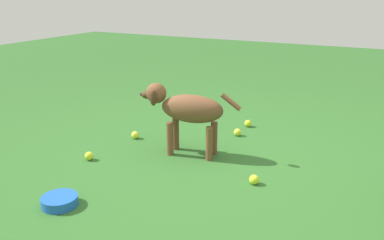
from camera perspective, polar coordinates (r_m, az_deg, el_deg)
The scene contains 8 objects.
ground at distance 3.07m, azimuth 2.80°, elevation -6.23°, with size 14.00×14.00×0.00m, color #2D6026.
dog at distance 3.14m, azimuth -0.83°, elevation 1.50°, with size 0.26×0.82×0.56m.
tennis_ball_0 at distance 3.90m, azimuth 7.83°, elevation -0.48°, with size 0.07×0.07×0.07m, color #C7D82A.
tennis_ball_1 at distance 3.65m, azimuth 6.38°, elevation -1.71°, with size 0.07×0.07×0.07m, color #CFDE38.
tennis_ball_2 at distance 3.23m, azimuth -14.18°, elevation -4.90°, with size 0.07×0.07×0.07m, color #C9D72C.
tennis_ball_3 at distance 3.60m, azimuth -7.94°, elevation -2.09°, with size 0.07×0.07×0.07m, color #D7DD3C.
tennis_ball_4 at distance 2.80m, azimuth 8.67°, elevation -8.23°, with size 0.07×0.07×0.07m, color #CEE22C.
water_bowl at distance 2.65m, azimuth -18.00°, elevation -10.71°, with size 0.22×0.22×0.06m, color blue.
Camera 1 is at (-2.55, -1.15, 1.27)m, focal length 38.17 mm.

